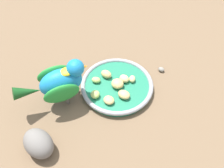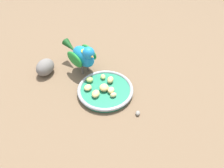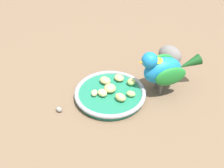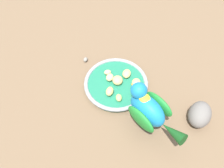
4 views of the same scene
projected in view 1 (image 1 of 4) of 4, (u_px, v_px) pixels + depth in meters
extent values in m
plane|color=brown|center=(110.00, 88.00, 0.84)|extent=(4.00, 4.00, 0.00)
cylinder|color=#1E7251|center=(117.00, 87.00, 0.83)|extent=(0.21, 0.21, 0.02)
torus|color=#93969B|center=(117.00, 85.00, 0.83)|extent=(0.22, 0.22, 0.01)
ellipsoid|color=tan|center=(107.00, 74.00, 0.84)|extent=(0.04, 0.04, 0.02)
ellipsoid|color=#B2CC66|center=(96.00, 80.00, 0.83)|extent=(0.03, 0.03, 0.02)
ellipsoid|color=tan|center=(124.00, 95.00, 0.79)|extent=(0.05, 0.05, 0.02)
ellipsoid|color=#E5C67F|center=(124.00, 79.00, 0.83)|extent=(0.04, 0.04, 0.02)
ellipsoid|color=tan|center=(109.00, 100.00, 0.78)|extent=(0.04, 0.04, 0.02)
ellipsoid|color=#E5C67F|center=(132.00, 79.00, 0.83)|extent=(0.03, 0.03, 0.02)
ellipsoid|color=#B2CC66|center=(95.00, 94.00, 0.79)|extent=(0.04, 0.04, 0.02)
ellipsoid|color=tan|center=(118.00, 84.00, 0.81)|extent=(0.05, 0.05, 0.03)
cylinder|color=#59544C|center=(65.00, 92.00, 0.81)|extent=(0.01, 0.01, 0.04)
cylinder|color=#59544C|center=(67.00, 99.00, 0.79)|extent=(0.01, 0.01, 0.04)
ellipsoid|color=#197AB7|center=(61.00, 83.00, 0.75)|extent=(0.08, 0.13, 0.08)
ellipsoid|color=#1E7F2D|center=(55.00, 74.00, 0.77)|extent=(0.03, 0.10, 0.06)
ellipsoid|color=#1E7F2D|center=(62.00, 94.00, 0.73)|extent=(0.03, 0.10, 0.06)
cone|color=#144719|center=(27.00, 92.00, 0.72)|extent=(0.04, 0.08, 0.05)
sphere|color=#197AB7|center=(75.00, 67.00, 0.73)|extent=(0.05, 0.05, 0.05)
cone|color=orange|center=(83.00, 66.00, 0.74)|extent=(0.02, 0.02, 0.02)
ellipsoid|color=yellow|center=(67.00, 71.00, 0.73)|extent=(0.03, 0.04, 0.01)
ellipsoid|color=slate|center=(38.00, 143.00, 0.68)|extent=(0.11, 0.10, 0.07)
ellipsoid|color=gray|center=(161.00, 69.00, 0.88)|extent=(0.03, 0.03, 0.01)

